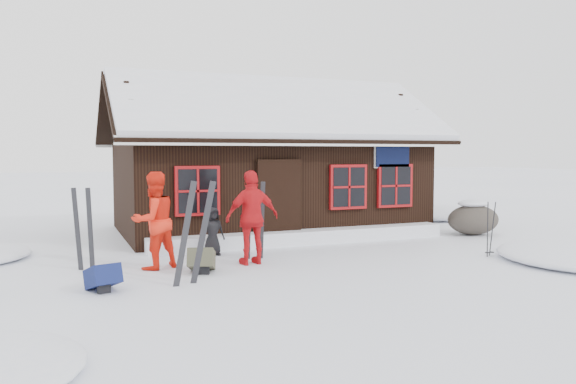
% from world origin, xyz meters
% --- Properties ---
extents(ground, '(120.00, 120.00, 0.00)m').
position_xyz_m(ground, '(0.00, 0.00, 0.00)').
color(ground, white).
rests_on(ground, ground).
extents(mountain_hut, '(8.90, 6.09, 4.42)m').
position_xyz_m(mountain_hut, '(1.50, 4.98, 1.58)').
color(mountain_hut, black).
rests_on(mountain_hut, ground).
extents(snow_drift, '(7.60, 0.60, 0.35)m').
position_xyz_m(snow_drift, '(1.50, 2.25, 0.17)').
color(snow_drift, white).
rests_on(snow_drift, ground).
extents(snow_mounds, '(20.60, 13.20, 0.48)m').
position_xyz_m(snow_mounds, '(1.65, 1.86, 0.00)').
color(snow_mounds, white).
rests_on(snow_mounds, ground).
extents(skier_orange_left, '(1.11, 1.01, 1.86)m').
position_xyz_m(skier_orange_left, '(-2.37, 0.62, 0.93)').
color(skier_orange_left, red).
rests_on(skier_orange_left, ground).
extents(skier_orange_right, '(1.13, 0.54, 1.87)m').
position_xyz_m(skier_orange_right, '(-0.50, 0.33, 0.94)').
color(skier_orange_right, red).
rests_on(skier_orange_right, ground).
extents(skier_crouched, '(0.57, 0.42, 1.05)m').
position_xyz_m(skier_crouched, '(-0.98, 1.58, 0.52)').
color(skier_crouched, black).
rests_on(skier_crouched, ground).
extents(boulder, '(1.47, 1.10, 0.85)m').
position_xyz_m(boulder, '(6.36, 1.90, 0.43)').
color(boulder, '#48423A').
rests_on(boulder, ground).
extents(ski_pair_left, '(0.74, 0.25, 1.80)m').
position_xyz_m(ski_pair_left, '(-1.95, -0.92, 0.86)').
color(ski_pair_left, black).
rests_on(ski_pair_left, ground).
extents(ski_pair_mid, '(0.39, 0.26, 1.62)m').
position_xyz_m(ski_pair_mid, '(-3.62, 0.98, 0.76)').
color(ski_pair_mid, black).
rests_on(ski_pair_mid, ground).
extents(ski_pair_right, '(0.42, 0.14, 1.67)m').
position_xyz_m(ski_pair_right, '(-0.25, 0.86, 0.78)').
color(ski_pair_right, black).
rests_on(ski_pair_right, ground).
extents(ski_poles, '(0.22, 0.11, 1.21)m').
position_xyz_m(ski_poles, '(4.50, -0.78, 0.57)').
color(ski_poles, black).
rests_on(ski_poles, ground).
extents(backpack_blue, '(0.58, 0.68, 0.32)m').
position_xyz_m(backpack_blue, '(-3.42, -0.83, 0.16)').
color(backpack_blue, '#121B4E').
rests_on(backpack_blue, ground).
extents(backpack_olive, '(0.65, 0.74, 0.34)m').
position_xyz_m(backpack_olive, '(-1.62, -0.06, 0.17)').
color(backpack_olive, '#454531').
rests_on(backpack_olive, ground).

